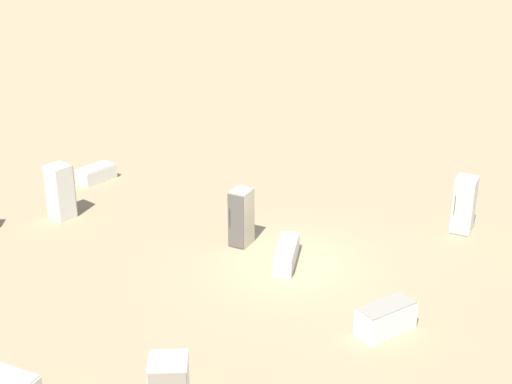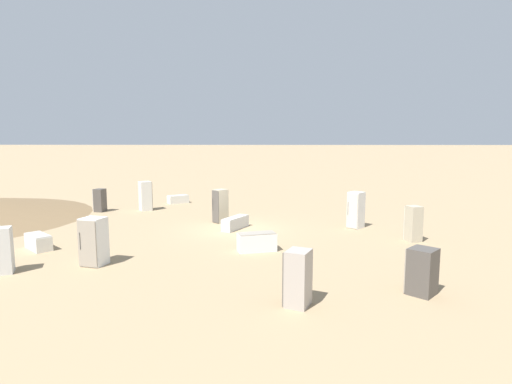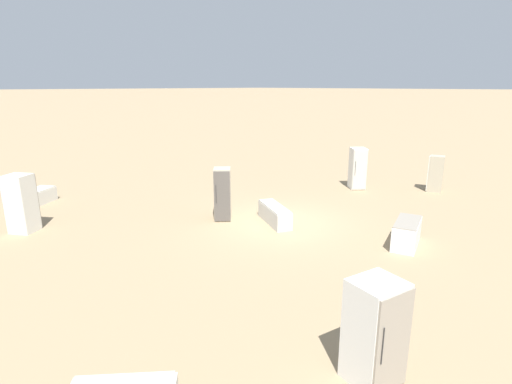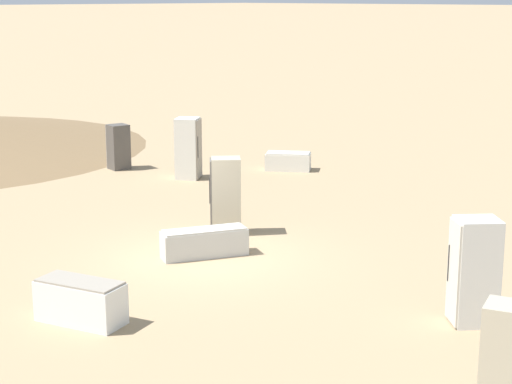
# 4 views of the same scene
# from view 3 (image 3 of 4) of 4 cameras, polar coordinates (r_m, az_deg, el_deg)

# --- Properties ---
(ground_plane) EXTENTS (1000.00, 1000.00, 0.00)m
(ground_plane) POSITION_cam_3_polar(r_m,az_deg,el_deg) (14.30, 3.22, -4.39)
(ground_plane) COLOR #9E8460
(discarded_fridge_0) EXTENTS (1.02, 1.01, 1.92)m
(discarded_fridge_0) POSITION_cam_3_polar(r_m,az_deg,el_deg) (19.36, 14.31, 3.28)
(discarded_fridge_0) COLOR white
(discarded_fridge_0) RESTS_ON ground_plane
(discarded_fridge_2) EXTENTS (1.02, 1.02, 1.94)m
(discarded_fridge_2) POSITION_cam_3_polar(r_m,az_deg,el_deg) (15.28, -30.49, -1.42)
(discarded_fridge_2) COLOR silver
(discarded_fridge_2) RESTS_ON ground_plane
(discarded_fridge_3) EXTENTS (0.94, 0.93, 1.89)m
(discarded_fridge_3) POSITION_cam_3_polar(r_m,az_deg,el_deg) (14.46, -4.81, -0.28)
(discarded_fridge_3) COLOR #B2A88E
(discarded_fridge_3) RESTS_ON ground_plane
(discarded_fridge_4) EXTENTS (1.98, 1.33, 0.63)m
(discarded_fridge_4) POSITION_cam_3_polar(r_m,az_deg,el_deg) (14.18, 2.68, -3.21)
(discarded_fridge_4) COLOR silver
(discarded_fridge_4) RESTS_ON ground_plane
(discarded_fridge_5) EXTENTS (1.14, 1.73, 0.78)m
(discarded_fridge_5) POSITION_cam_3_polar(r_m,az_deg,el_deg) (13.05, 20.72, -5.52)
(discarded_fridge_5) COLOR white
(discarded_fridge_5) RESTS_ON ground_plane
(discarded_fridge_7) EXTENTS (1.47, 1.63, 0.60)m
(discarded_fridge_7) POSITION_cam_3_polar(r_m,az_deg,el_deg) (18.79, -28.73, -0.56)
(discarded_fridge_7) COLOR silver
(discarded_fridge_7) RESTS_ON ground_plane
(discarded_fridge_8) EXTENTS (0.79, 0.74, 1.65)m
(discarded_fridge_8) POSITION_cam_3_polar(r_m,az_deg,el_deg) (20.05, 24.25, 2.41)
(discarded_fridge_8) COLOR #B2A88E
(discarded_fridge_8) RESTS_ON ground_plane
(discarded_fridge_12) EXTENTS (0.91, 0.94, 1.79)m
(discarded_fridge_12) POSITION_cam_3_polar(r_m,az_deg,el_deg) (7.09, 16.64, -18.65)
(discarded_fridge_12) COLOR white
(discarded_fridge_12) RESTS_ON ground_plane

